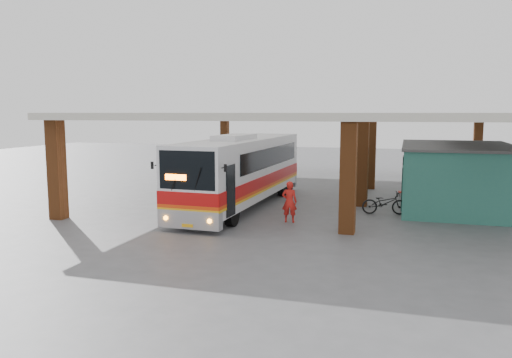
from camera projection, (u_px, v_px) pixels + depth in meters
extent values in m
plane|color=#515154|center=(289.00, 214.00, 23.12)|extent=(90.00, 90.00, 0.00)
cube|color=brown|center=(348.00, 178.00, 19.12)|extent=(0.60, 0.60, 4.35)
cube|color=brown|center=(362.00, 163.00, 24.81)|extent=(0.60, 0.60, 4.35)
cube|color=brown|center=(371.00, 153.00, 30.50)|extent=(0.60, 0.60, 4.35)
cube|color=brown|center=(57.00, 170.00, 21.77)|extent=(0.60, 0.60, 4.35)
cube|color=brown|center=(225.00, 143.00, 41.69)|extent=(0.60, 0.60, 4.35)
cube|color=brown|center=(477.00, 147.00, 36.08)|extent=(0.60, 0.60, 4.35)
cube|color=beige|center=(324.00, 115.00, 28.55)|extent=(21.00, 23.00, 0.30)
cube|color=#2C6F62|center=(456.00, 177.00, 24.56)|extent=(5.00, 8.00, 3.00)
cube|color=#4C4C4C|center=(458.00, 146.00, 24.35)|extent=(5.20, 8.20, 0.12)
cube|color=#13352F|center=(402.00, 188.00, 23.92)|extent=(0.08, 0.95, 2.10)
cube|color=black|center=(404.00, 166.00, 26.66)|extent=(0.08, 1.20, 1.00)
cube|color=black|center=(403.00, 166.00, 26.67)|extent=(0.04, 1.30, 1.10)
cube|color=silver|center=(242.00, 168.00, 24.73)|extent=(2.86, 12.38, 2.88)
cube|color=silver|center=(235.00, 137.00, 23.56)|extent=(1.31, 3.11, 0.26)
cube|color=#99999E|center=(190.00, 219.00, 19.28)|extent=(2.60, 0.47, 0.72)
cube|color=#B80C0C|center=(242.00, 179.00, 24.80)|extent=(2.90, 12.39, 0.51)
cube|color=red|center=(242.00, 185.00, 24.84)|extent=(2.90, 12.39, 0.13)
cube|color=#F0A914|center=(242.00, 188.00, 24.86)|extent=(2.90, 12.39, 0.10)
cube|color=black|center=(187.00, 170.00, 18.89)|extent=(2.32, 0.16, 1.49)
cube|color=black|center=(224.00, 155.00, 25.83)|extent=(0.27, 9.24, 0.92)
cube|color=black|center=(272.00, 157.00, 25.03)|extent=(0.27, 9.24, 0.92)
cube|color=#FF5905|center=(176.00, 177.00, 19.02)|extent=(0.87, 0.07, 0.23)
sphere|color=orange|center=(166.00, 218.00, 19.36)|extent=(0.18, 0.18, 0.18)
sphere|color=orange|center=(209.00, 221.00, 18.79)|extent=(0.18, 0.18, 0.18)
cube|color=#F0A914|center=(187.00, 226.00, 19.10)|extent=(0.46, 0.04, 0.12)
cylinder|color=black|center=(183.00, 211.00, 21.20)|extent=(0.35, 1.03, 1.03)
cylinder|color=black|center=(232.00, 214.00, 20.51)|extent=(0.35, 1.03, 1.03)
cylinder|color=black|center=(245.00, 185.00, 28.64)|extent=(0.35, 1.03, 1.03)
cylinder|color=black|center=(282.00, 187.00, 27.96)|extent=(0.35, 1.03, 1.03)
cylinder|color=black|center=(253.00, 182.00, 29.90)|extent=(0.35, 1.03, 1.03)
cylinder|color=black|center=(288.00, 184.00, 29.21)|extent=(0.35, 1.03, 1.03)
imported|color=black|center=(385.00, 203.00, 22.95)|extent=(2.13, 1.08, 1.07)
imported|color=red|center=(289.00, 202.00, 21.21)|extent=(0.69, 0.50, 1.77)
cube|color=red|center=(403.00, 192.00, 27.83)|extent=(0.54, 0.54, 0.07)
cube|color=red|center=(407.00, 187.00, 27.77)|extent=(0.14, 0.47, 0.67)
cylinder|color=black|center=(400.00, 195.00, 27.69)|extent=(0.03, 0.03, 0.22)
cylinder|color=black|center=(407.00, 195.00, 27.64)|extent=(0.03, 0.03, 0.22)
cylinder|color=black|center=(399.00, 194.00, 28.06)|extent=(0.03, 0.03, 0.22)
cylinder|color=black|center=(406.00, 194.00, 28.01)|extent=(0.03, 0.03, 0.22)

